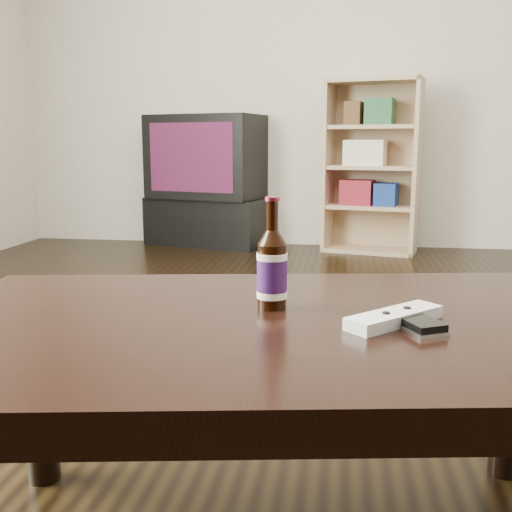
# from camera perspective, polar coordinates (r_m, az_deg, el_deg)

# --- Properties ---
(floor) EXTENTS (5.00, 6.00, 0.01)m
(floor) POSITION_cam_1_polar(r_m,az_deg,el_deg) (1.77, 8.47, -15.50)
(floor) COLOR black
(floor) RESTS_ON ground
(wall_back) EXTENTS (5.00, 0.02, 2.70)m
(wall_back) POSITION_cam_1_polar(r_m,az_deg,el_deg) (4.64, 8.92, 17.70)
(wall_back) COLOR beige
(wall_back) RESTS_ON ground
(tv_stand) EXTENTS (1.00, 0.68, 0.36)m
(tv_stand) POSITION_cam_1_polar(r_m,az_deg,el_deg) (4.66, -4.53, 3.35)
(tv_stand) COLOR black
(tv_stand) RESTS_ON floor
(tv) EXTENTS (0.93, 0.72, 0.62)m
(tv) POSITION_cam_1_polar(r_m,az_deg,el_deg) (4.62, -4.63, 9.40)
(tv) COLOR black
(tv) RESTS_ON tv_stand
(bookshelf) EXTENTS (0.70, 0.44, 1.21)m
(bookshelf) POSITION_cam_1_polar(r_m,az_deg,el_deg) (4.38, 10.93, 8.62)
(bookshelf) COLOR tan
(bookshelf) RESTS_ON floor
(coffee_table) EXTENTS (1.36, 0.93, 0.47)m
(coffee_table) POSITION_cam_1_polar(r_m,az_deg,el_deg) (1.08, 2.92, -9.15)
(coffee_table) COLOR black
(coffee_table) RESTS_ON floor
(beer_bottle) EXTENTS (0.06, 0.06, 0.21)m
(beer_bottle) POSITION_cam_1_polar(r_m,az_deg,el_deg) (1.11, 1.53, -1.31)
(beer_bottle) COLOR black
(beer_bottle) RESTS_ON coffee_table
(phone) EXTENTS (0.10, 0.12, 0.02)m
(phone) POSITION_cam_1_polar(r_m,az_deg,el_deg) (1.04, 15.03, -6.24)
(phone) COLOR #A3A2A5
(phone) RESTS_ON coffee_table
(remote) EXTENTS (0.18, 0.18, 0.02)m
(remote) POSITION_cam_1_polar(r_m,az_deg,el_deg) (1.05, 13.04, -5.74)
(remote) COLOR silver
(remote) RESTS_ON coffee_table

